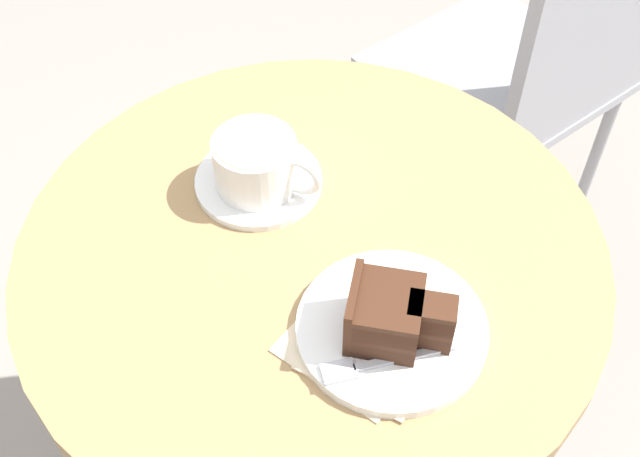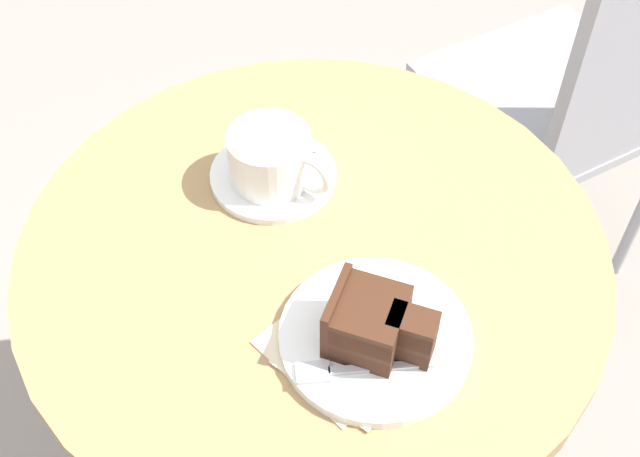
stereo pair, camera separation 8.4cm
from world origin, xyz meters
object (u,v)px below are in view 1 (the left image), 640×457
(cake_plate, at_px, (392,329))
(napkin, at_px, (367,343))
(cake_slice, at_px, (391,316))
(cafe_chair, at_px, (543,56))
(coffee_cup, at_px, (257,163))
(fork, at_px, (372,364))
(saucer, at_px, (259,181))
(teaspoon, at_px, (275,150))

(cake_plate, relative_size, napkin, 1.20)
(cake_slice, xyz_separation_m, cafe_chair, (0.02, 0.74, -0.21))
(coffee_cup, xyz_separation_m, fork, (0.21, -0.18, -0.03))
(cafe_chair, bearing_deg, coffee_cup, 7.97)
(cafe_chair, bearing_deg, fork, 27.01)
(cake_slice, bearing_deg, coffee_cup, 147.30)
(coffee_cup, bearing_deg, napkin, -37.87)
(cake_slice, bearing_deg, saucer, 146.52)
(fork, bearing_deg, cake_plate, -129.25)
(napkin, xyz_separation_m, cafe_chair, (0.04, 0.75, -0.17))
(teaspoon, distance_m, cafe_chair, 0.63)
(coffee_cup, height_order, cake_plate, coffee_cup)
(teaspoon, distance_m, napkin, 0.28)
(teaspoon, xyz_separation_m, cafe_chair, (0.23, 0.55, -0.18))
(saucer, distance_m, fork, 0.28)
(cafe_chair, bearing_deg, teaspoon, 5.74)
(fork, height_order, napkin, fork)
(coffee_cup, xyz_separation_m, cake_plate, (0.21, -0.13, -0.04))
(cake_plate, bearing_deg, cake_slice, -89.58)
(cake_plate, relative_size, cake_slice, 1.75)
(cake_slice, bearing_deg, cake_plate, 90.42)
(coffee_cup, relative_size, fork, 1.12)
(teaspoon, bearing_deg, napkin, -75.22)
(cafe_chair, bearing_deg, napkin, 25.75)
(teaspoon, distance_m, cake_slice, 0.29)
(cafe_chair, bearing_deg, saucer, 7.53)
(napkin, relative_size, cafe_chair, 0.18)
(coffee_cup, distance_m, cake_slice, 0.25)
(saucer, bearing_deg, napkin, -38.55)
(coffee_cup, relative_size, cafe_chair, 0.14)
(saucer, height_order, fork, fork)
(saucer, xyz_separation_m, cake_slice, (0.21, -0.14, 0.04))
(napkin, bearing_deg, cake_plate, 52.62)
(fork, bearing_deg, saucer, -78.02)
(cake_slice, bearing_deg, fork, -92.72)
(saucer, bearing_deg, fork, -40.96)
(saucer, height_order, cake_plate, cake_plate)
(cake_plate, distance_m, cafe_chair, 0.75)
(saucer, height_order, coffee_cup, coffee_cup)
(fork, distance_m, cafe_chair, 0.80)
(cake_plate, distance_m, cake_slice, 0.04)
(napkin, bearing_deg, coffee_cup, 142.13)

